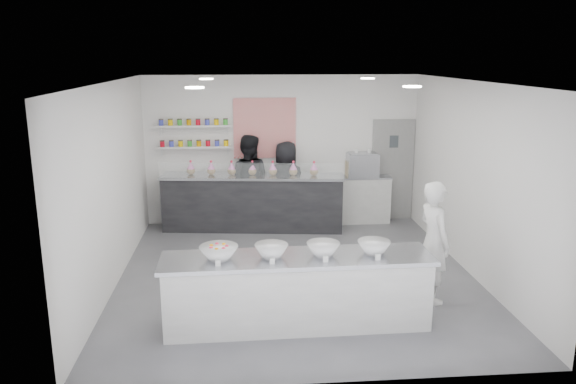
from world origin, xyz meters
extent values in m
plane|color=#515156|center=(0.00, 0.00, 0.00)|extent=(6.00, 6.00, 0.00)
plane|color=white|center=(0.00, 0.00, 3.00)|extent=(6.00, 6.00, 0.00)
plane|color=white|center=(0.00, 3.00, 1.50)|extent=(5.50, 0.00, 5.50)
plane|color=white|center=(-2.75, 0.00, 1.50)|extent=(0.00, 6.00, 6.00)
plane|color=white|center=(2.75, 0.00, 1.50)|extent=(0.00, 6.00, 6.00)
cube|color=gray|center=(2.30, 2.97, 1.05)|extent=(0.88, 0.04, 2.10)
cube|color=red|center=(-0.35, 2.98, 1.95)|extent=(1.25, 0.03, 1.20)
cube|color=silver|center=(-1.75, 2.90, 1.60)|extent=(1.45, 0.22, 0.04)
cube|color=silver|center=(-1.75, 2.90, 2.02)|extent=(1.45, 0.22, 0.04)
cylinder|color=white|center=(-1.40, -1.00, 2.98)|extent=(0.24, 0.24, 0.02)
cylinder|color=white|center=(1.40, -1.00, 2.98)|extent=(0.24, 0.24, 0.02)
cylinder|color=white|center=(-1.40, 1.60, 2.98)|extent=(0.24, 0.24, 0.02)
cylinder|color=white|center=(1.40, 1.60, 2.98)|extent=(0.24, 0.24, 0.02)
cube|color=beige|center=(-0.16, -1.66, 0.47)|extent=(3.43, 0.83, 0.93)
cube|color=black|center=(-0.62, 2.47, 0.55)|extent=(3.61, 1.06, 1.10)
cube|color=white|center=(-0.66, 2.16, 1.25)|extent=(3.48, 0.43, 0.30)
cube|color=beige|center=(1.55, 2.78, 0.49)|extent=(1.31, 0.42, 0.97)
cube|color=#93969E|center=(1.62, 2.78, 1.20)|extent=(0.61, 0.42, 0.47)
imported|color=silver|center=(1.80, -1.06, 0.86)|extent=(0.54, 0.70, 1.72)
imported|color=black|center=(-0.71, 2.72, 0.93)|extent=(1.04, 0.89, 1.86)
imported|color=black|center=(0.06, 2.72, 0.86)|extent=(0.99, 0.85, 1.72)
camera|label=1|loc=(-0.84, -8.24, 3.38)|focal=35.00mm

